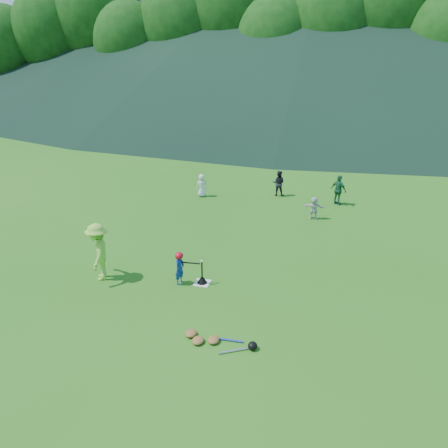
% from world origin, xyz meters
% --- Properties ---
extents(ground, '(120.00, 120.00, 0.00)m').
position_xyz_m(ground, '(0.00, 0.00, 0.00)').
color(ground, '#1F6316').
rests_on(ground, ground).
extents(home_plate, '(0.45, 0.45, 0.02)m').
position_xyz_m(home_plate, '(0.00, 0.00, 0.01)').
color(home_plate, silver).
rests_on(home_plate, ground).
extents(baseball, '(0.08, 0.08, 0.08)m').
position_xyz_m(baseball, '(0.00, 0.00, 0.74)').
color(baseball, white).
rests_on(baseball, batting_tee).
extents(batter_child, '(0.31, 0.40, 0.99)m').
position_xyz_m(batter_child, '(-0.63, -0.17, 0.50)').
color(batter_child, navy).
rests_on(batter_child, ground).
extents(adult_coach, '(1.03, 1.31, 1.77)m').
position_xyz_m(adult_coach, '(-3.04, -0.50, 0.89)').
color(adult_coach, '#86CF3D').
rests_on(adult_coach, ground).
extents(fielder_a, '(0.61, 0.55, 1.05)m').
position_xyz_m(fielder_a, '(-2.41, 7.56, 0.52)').
color(fielder_a, silver).
rests_on(fielder_a, ground).
extents(fielder_b, '(0.58, 0.46, 1.18)m').
position_xyz_m(fielder_b, '(0.98, 8.61, 0.59)').
color(fielder_b, black).
rests_on(fielder_b, ground).
extents(fielder_c, '(0.82, 0.72, 1.32)m').
position_xyz_m(fielder_c, '(3.69, 8.06, 0.66)').
color(fielder_c, '#1C5E39').
rests_on(fielder_c, ground).
extents(fielder_d, '(0.87, 0.29, 0.94)m').
position_xyz_m(fielder_d, '(2.79, 6.07, 0.47)').
color(fielder_d, silver).
rests_on(fielder_d, ground).
extents(batting_tee, '(0.30, 0.30, 0.68)m').
position_xyz_m(batting_tee, '(0.00, 0.00, 0.13)').
color(batting_tee, black).
rests_on(batting_tee, home_plate).
extents(batter_gear, '(0.73, 0.26, 0.35)m').
position_xyz_m(batter_gear, '(-0.61, -0.17, 0.90)').
color(batter_gear, '#B20B1B').
rests_on(batter_gear, ground).
extents(equipment_pile, '(1.80, 0.69, 0.19)m').
position_xyz_m(equipment_pile, '(1.09, -2.56, 0.07)').
color(equipment_pile, olive).
rests_on(equipment_pile, ground).
extents(outfield_fence, '(70.07, 0.08, 1.33)m').
position_xyz_m(outfield_fence, '(0.00, 28.00, 0.70)').
color(outfield_fence, gray).
rests_on(outfield_fence, ground).
extents(tree_line, '(70.04, 11.40, 14.82)m').
position_xyz_m(tree_line, '(0.20, 33.83, 8.21)').
color(tree_line, '#382314').
rests_on(tree_line, ground).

